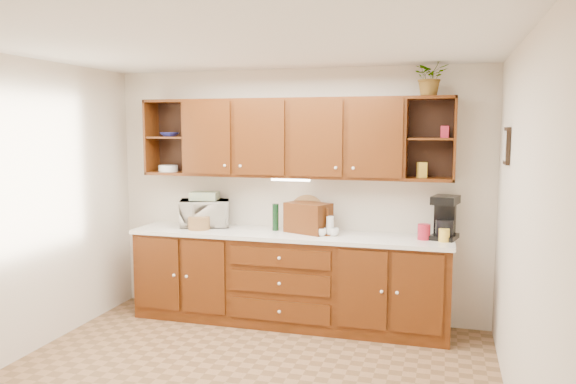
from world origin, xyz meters
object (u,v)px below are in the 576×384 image
Objects in this scene: bread_box at (308,218)px; coffee_maker at (445,218)px; microwave at (205,213)px; potted_plant at (431,77)px.

coffee_maker is (1.33, 0.05, 0.05)m from bread_box.
microwave is 2.49m from coffee_maker.
bread_box is 1.04× the size of coffee_maker.
microwave is 1.16m from bread_box.
potted_plant reaches higher than microwave.
potted_plant reaches higher than coffee_maker.
microwave is at bearing 178.97° from potted_plant.
microwave is at bearing -159.66° from bread_box.
coffee_maker is 1.17× the size of potted_plant.
microwave is 1.46× the size of potted_plant.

